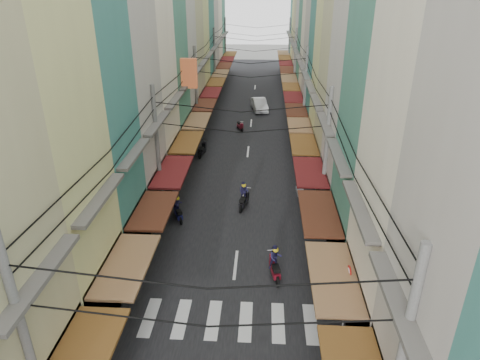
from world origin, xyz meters
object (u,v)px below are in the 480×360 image
at_px(white_car, 259,110).
at_px(bicycle, 363,222).
at_px(market_umbrella, 378,228).
at_px(traffic_sign, 348,284).

height_order(white_car, bicycle, white_car).
distance_m(white_car, market_umbrella, 28.67).
xyz_separation_m(white_car, bicycle, (6.72, -23.98, 0.00)).
distance_m(white_car, bicycle, 24.91).
height_order(white_car, market_umbrella, market_umbrella).
distance_m(bicycle, market_umbrella, 4.37).
height_order(market_umbrella, traffic_sign, traffic_sign).
relative_size(bicycle, traffic_sign, 0.48).
relative_size(white_car, traffic_sign, 1.47).
xyz_separation_m(white_car, traffic_sign, (4.01, -32.96, 2.39)).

